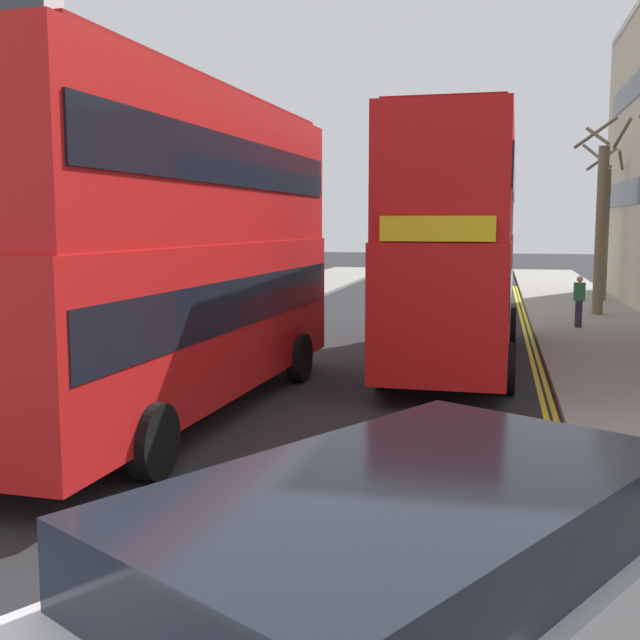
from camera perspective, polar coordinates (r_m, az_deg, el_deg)
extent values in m
cube|color=gray|center=(20.25, -16.43, -2.62)|extent=(4.00, 80.00, 0.14)
cube|color=yellow|center=(15.81, 16.49, -5.55)|extent=(0.10, 56.00, 0.01)
cube|color=yellow|center=(15.80, 15.91, -5.54)|extent=(0.10, 56.00, 0.01)
cube|color=red|center=(13.88, -10.49, 0.18)|extent=(2.98, 10.90, 2.60)
cube|color=red|center=(13.82, -10.73, 10.74)|extent=(2.92, 10.68, 2.50)
cube|color=black|center=(13.85, -10.52, 1.42)|extent=(2.99, 10.47, 0.84)
cube|color=black|center=(13.82, -10.74, 11.16)|extent=(2.97, 10.25, 0.80)
cube|color=yellow|center=(18.77, -3.41, 6.79)|extent=(2.00, 0.15, 0.44)
cube|color=maroon|center=(13.96, -10.86, 16.07)|extent=(2.68, 9.81, 0.10)
cylinder|color=black|center=(17.58, -9.34, -2.38)|extent=(0.35, 1.05, 1.04)
cylinder|color=black|center=(16.70, -1.51, -2.78)|extent=(0.35, 1.05, 1.04)
cylinder|color=black|center=(10.62, -12.13, -8.69)|extent=(0.35, 1.05, 1.04)
cube|color=red|center=(19.12, 10.05, 2.05)|extent=(2.75, 10.86, 2.60)
cube|color=red|center=(19.08, 10.21, 9.71)|extent=(2.70, 10.64, 2.50)
cube|color=black|center=(19.10, 10.07, 2.95)|extent=(2.77, 10.42, 0.84)
cube|color=black|center=(19.08, 10.22, 10.01)|extent=(2.76, 10.21, 0.80)
cube|color=yellow|center=(13.69, 8.56, 6.63)|extent=(2.00, 0.11, 0.44)
cube|color=maroon|center=(19.18, 10.30, 13.59)|extent=(2.48, 9.77, 0.10)
cylinder|color=black|center=(15.92, 13.58, -3.47)|extent=(0.32, 1.05, 1.04)
cylinder|color=black|center=(16.13, 4.65, -3.16)|extent=(0.32, 1.05, 1.04)
cylinder|color=black|center=(22.54, 13.77, -0.42)|extent=(0.32, 1.05, 1.04)
cylinder|color=black|center=(22.69, 7.44, -0.23)|extent=(0.32, 1.05, 1.04)
cube|color=black|center=(4.13, 6.39, -16.34)|extent=(3.00, 3.50, 0.76)
cylinder|color=#2D2D38|center=(25.73, 18.40, 0.43)|extent=(0.22, 0.22, 0.85)
cube|color=#338C4C|center=(25.66, 18.46, 1.99)|extent=(0.34, 0.22, 0.56)
sphere|color=beige|center=(25.63, 18.49, 2.86)|extent=(0.20, 0.20, 0.20)
cylinder|color=#6B6047|center=(29.60, 19.86, 6.14)|extent=(0.38, 0.38, 5.95)
cylinder|color=#6B6047|center=(30.02, 21.25, 12.61)|extent=(0.48, 1.27, 0.96)
cylinder|color=#6B6047|center=(30.49, 19.53, 12.80)|extent=(1.56, 0.58, 1.17)
cylinder|color=#6B6047|center=(29.38, 19.67, 12.56)|extent=(0.81, 0.68, 0.71)
cylinder|color=#6B6047|center=(35.07, 20.14, 5.84)|extent=(0.29, 0.29, 5.50)
cylinder|color=#6B6047|center=(35.09, 21.17, 10.86)|extent=(0.41, 1.03, 0.78)
cylinder|color=#6B6047|center=(35.76, 19.92, 11.00)|extent=(1.31, 0.51, 0.98)
cylinder|color=#6B6047|center=(34.62, 19.62, 11.25)|extent=(1.13, 1.15, 1.09)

